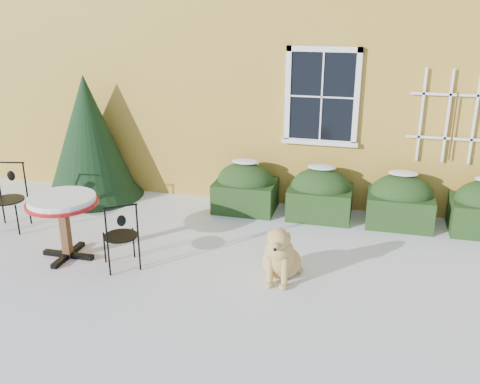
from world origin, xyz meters
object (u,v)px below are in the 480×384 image
(evergreen_shrub, at_px, (90,149))
(dog, at_px, (280,257))
(patio_chair_far, at_px, (9,197))
(bistro_table, at_px, (63,207))
(patio_chair_near, at_px, (121,235))

(evergreen_shrub, height_order, dog, evergreen_shrub)
(dog, bearing_deg, patio_chair_far, 172.67)
(bistro_table, height_order, patio_chair_near, patio_chair_near)
(bistro_table, xyz_separation_m, patio_chair_far, (-1.44, 0.72, -0.24))
(bistro_table, relative_size, dog, 1.09)
(evergreen_shrub, xyz_separation_m, patio_chair_near, (1.83, -2.51, -0.42))
(bistro_table, distance_m, dog, 3.11)
(bistro_table, bearing_deg, patio_chair_far, 153.45)
(evergreen_shrub, distance_m, patio_chair_far, 1.82)
(bistro_table, bearing_deg, patio_chair_near, -5.81)
(evergreen_shrub, relative_size, dog, 2.45)
(dog, bearing_deg, bistro_table, -177.51)
(bistro_table, height_order, dog, bistro_table)
(patio_chair_near, xyz_separation_m, dog, (2.16, 0.22, -0.16))
(patio_chair_far, bearing_deg, patio_chair_near, -30.68)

